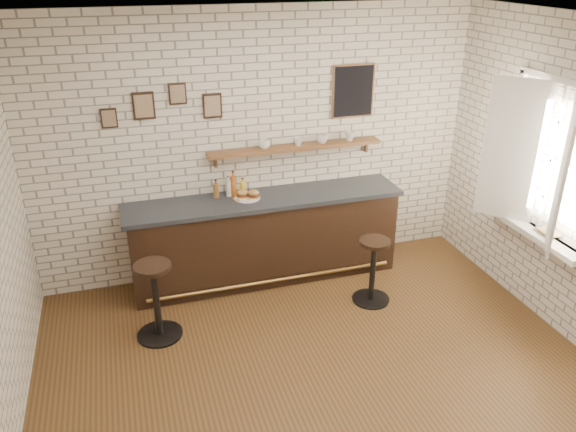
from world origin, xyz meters
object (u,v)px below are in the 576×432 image
(shelf_cup_a, at_px, (265,144))
(book_lower, at_px, (539,233))
(ciabatta_sandwich, at_px, (248,194))
(sandwich_plate, at_px, (247,198))
(shelf_cup_c, at_px, (322,139))
(bitters_bottle_white, at_px, (228,188))
(condiment_bottle_yellow, at_px, (243,187))
(shelf_cup_d, at_px, (350,136))
(book_upper, at_px, (541,233))
(shelf_cup_b, at_px, (298,141))
(bitters_bottle_amber, at_px, (233,186))
(bar_stool_left, at_px, (156,298))
(bitters_bottle_brown, at_px, (216,190))
(bar_counter, at_px, (265,238))
(bar_stool_right, at_px, (373,269))

(shelf_cup_a, height_order, book_lower, shelf_cup_a)
(ciabatta_sandwich, distance_m, shelf_cup_a, 0.57)
(sandwich_plate, height_order, shelf_cup_c, shelf_cup_c)
(bitters_bottle_white, height_order, condiment_bottle_yellow, bitters_bottle_white)
(shelf_cup_d, distance_m, book_upper, 2.28)
(sandwich_plate, distance_m, shelf_cup_d, 1.39)
(shelf_cup_b, bearing_deg, shelf_cup_a, 107.86)
(ciabatta_sandwich, xyz_separation_m, bitters_bottle_amber, (-0.13, 0.13, 0.06))
(bitters_bottle_white, xyz_separation_m, bitters_bottle_amber, (0.06, -0.00, 0.02))
(bar_stool_left, relative_size, shelf_cup_c, 6.77)
(bar_stool_left, relative_size, book_upper, 3.63)
(bitters_bottle_amber, bearing_deg, condiment_bottle_yellow, 0.00)
(shelf_cup_a, xyz_separation_m, book_upper, (2.34, -1.75, -0.59))
(shelf_cup_d, bearing_deg, bar_stool_left, -172.18)
(bitters_bottle_brown, relative_size, bar_stool_left, 0.26)
(bitters_bottle_brown, xyz_separation_m, shelf_cup_a, (0.57, 0.05, 0.46))
(ciabatta_sandwich, bearing_deg, bitters_bottle_amber, 135.88)
(shelf_cup_d, bearing_deg, bitters_bottle_brown, 167.10)
(ciabatta_sandwich, distance_m, shelf_cup_c, 1.05)
(bitters_bottle_brown, xyz_separation_m, bitters_bottle_amber, (0.19, -0.00, 0.03))
(bitters_bottle_brown, distance_m, shelf_cup_a, 0.73)
(bar_stool_left, height_order, shelf_cup_a, shelf_cup_a)
(bar_counter, xyz_separation_m, bar_stool_left, (-1.31, -0.79, -0.08))
(ciabatta_sandwich, xyz_separation_m, book_upper, (2.58, -1.57, -0.11))
(bitters_bottle_brown, relative_size, shelf_cup_b, 2.00)
(ciabatta_sandwich, height_order, bar_stool_left, ciabatta_sandwich)
(sandwich_plate, distance_m, book_upper, 3.04)
(book_lower, bearing_deg, condiment_bottle_yellow, 152.90)
(sandwich_plate, xyz_separation_m, condiment_bottle_yellow, (-0.02, 0.13, 0.08))
(bar_stool_left, xyz_separation_m, book_lower, (3.71, -0.74, 0.51))
(condiment_bottle_yellow, xyz_separation_m, book_lower, (2.61, -1.67, -0.15))
(bar_counter, distance_m, condiment_bottle_yellow, 0.64)
(bitters_bottle_white, distance_m, bitters_bottle_amber, 0.06)
(sandwich_plate, xyz_separation_m, shelf_cup_b, (0.64, 0.18, 0.53))
(ciabatta_sandwich, distance_m, bitters_bottle_brown, 0.35)
(bitters_bottle_brown, height_order, book_lower, bitters_bottle_brown)
(bitters_bottle_amber, distance_m, bar_stool_right, 1.77)
(shelf_cup_b, relative_size, book_lower, 0.50)
(ciabatta_sandwich, height_order, shelf_cup_b, shelf_cup_b)
(bitters_bottle_brown, distance_m, book_lower, 3.36)
(sandwich_plate, bearing_deg, shelf_cup_b, 15.58)
(sandwich_plate, distance_m, bar_stool_left, 1.50)
(sandwich_plate, xyz_separation_m, shelf_cup_c, (0.93, 0.18, 0.53))
(shelf_cup_b, bearing_deg, sandwich_plate, 123.44)
(bitters_bottle_white, bearing_deg, book_upper, -31.52)
(bitters_bottle_white, bearing_deg, bar_counter, -22.09)
(bar_counter, relative_size, bar_stool_right, 4.22)
(sandwich_plate, xyz_separation_m, book_upper, (2.60, -1.57, -0.06))
(bitters_bottle_white, relative_size, book_lower, 1.12)
(shelf_cup_c, bearing_deg, shelf_cup_a, 76.47)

